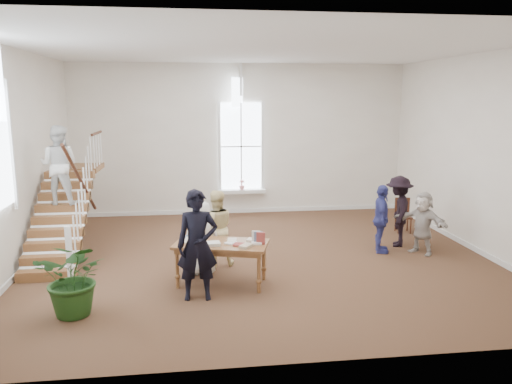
{
  "coord_description": "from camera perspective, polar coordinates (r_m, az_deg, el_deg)",
  "views": [
    {
      "loc": [
        -1.48,
        -10.51,
        3.51
      ],
      "look_at": [
        -0.07,
        0.4,
        1.42
      ],
      "focal_mm": 35.0,
      "sensor_mm": 36.0,
      "label": 1
    }
  ],
  "objects": [
    {
      "name": "police_officer",
      "position": [
        8.78,
        -6.71,
        -6.06
      ],
      "size": [
        0.72,
        0.48,
        1.96
      ],
      "primitive_type": "imported",
      "rotation": [
        0.0,
        0.0,
        -0.02
      ],
      "color": "black",
      "rests_on": "ground"
    },
    {
      "name": "staircase",
      "position": [
        11.77,
        -21.34,
        0.79
      ],
      "size": [
        1.1,
        4.1,
        2.92
      ],
      "color": "brown",
      "rests_on": "ground"
    },
    {
      "name": "library_table",
      "position": [
        9.49,
        -4.03,
        -6.29
      ],
      "size": [
        1.91,
        1.31,
        0.88
      ],
      "rotation": [
        0.0,
        0.0,
        -0.28
      ],
      "color": "brown",
      "rests_on": "ground"
    },
    {
      "name": "floor_plant",
      "position": [
        8.69,
        -19.97,
        -9.19
      ],
      "size": [
        1.33,
        1.21,
        1.28
      ],
      "primitive_type": "imported",
      "rotation": [
        0.0,
        0.0,
        -0.2
      ],
      "color": "#1A3B12",
      "rests_on": "ground"
    },
    {
      "name": "elderly_woman",
      "position": [
        10.04,
        -6.2,
        -5.26
      ],
      "size": [
        0.82,
        0.64,
        1.49
      ],
      "primitive_type": "imported",
      "rotation": [
        0.0,
        0.0,
        2.89
      ],
      "color": "silver",
      "rests_on": "ground"
    },
    {
      "name": "person_yellow",
      "position": [
        10.52,
        -4.63,
        -4.15
      ],
      "size": [
        0.85,
        0.7,
        1.61
      ],
      "primitive_type": "imported",
      "rotation": [
        0.0,
        0.0,
        3.26
      ],
      "color": "beige",
      "rests_on": "ground"
    },
    {
      "name": "woman_cluster_b",
      "position": [
        12.33,
        15.97,
        -2.12
      ],
      "size": [
        0.99,
        1.25,
        1.69
      ],
      "primitive_type": "imported",
      "rotation": [
        0.0,
        0.0,
        4.33
      ],
      "color": "black",
      "rests_on": "ground"
    },
    {
      "name": "woman_cluster_a",
      "position": [
        11.71,
        14.12,
        -3.0
      ],
      "size": [
        0.62,
        0.99,
        1.57
      ],
      "primitive_type": "imported",
      "rotation": [
        0.0,
        0.0,
        1.29
      ],
      "color": "#383C88",
      "rests_on": "ground"
    },
    {
      "name": "room_shell",
      "position": [
        15.29,
        -1.66,
        -0.96
      ],
      "size": [
        10.49,
        10.0,
        10.0
      ],
      "color": "silver",
      "rests_on": "ground"
    },
    {
      "name": "side_chair",
      "position": [
        13.72,
        16.43,
        -2.36
      ],
      "size": [
        0.44,
        0.44,
        0.9
      ],
      "rotation": [
        0.0,
        0.0,
        -0.15
      ],
      "color": "#3C1E10",
      "rests_on": "ground"
    },
    {
      "name": "ground",
      "position": [
        11.18,
        0.62,
        -7.52
      ],
      "size": [
        10.0,
        10.0,
        0.0
      ],
      "primitive_type": "plane",
      "color": "#4D351E",
      "rests_on": "ground"
    },
    {
      "name": "woman_cluster_c",
      "position": [
        11.91,
        18.5,
        -3.36
      ],
      "size": [
        1.09,
        1.34,
        1.43
      ],
      "primitive_type": "imported",
      "rotation": [
        0.0,
        0.0,
        5.31
      ],
      "color": "beige",
      "rests_on": "ground"
    }
  ]
}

